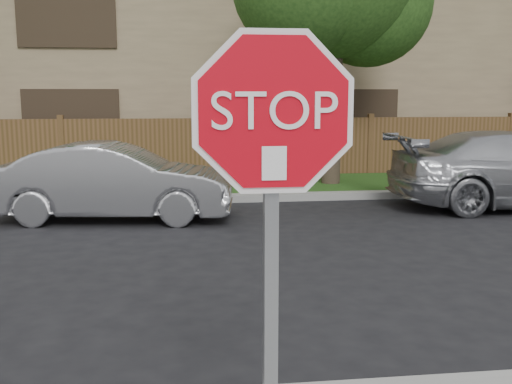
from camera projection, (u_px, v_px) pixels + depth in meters
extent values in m
cube|color=gray|center=(232.00, 198.00, 12.47)|extent=(70.00, 0.30, 0.15)
cube|color=#1E4714|center=(226.00, 187.00, 14.09)|extent=(70.00, 3.00, 0.12)
cube|color=#4E361B|center=(221.00, 149.00, 15.53)|extent=(70.00, 0.12, 1.60)
cube|color=#887454|center=(209.00, 71.00, 20.65)|extent=(34.00, 8.00, 6.00)
cylinder|color=#382B21|center=(332.00, 105.00, 13.99)|extent=(0.44, 0.44, 3.92)
sphere|color=#1A3911|center=(368.00, 2.00, 14.01)|extent=(3.00, 3.00, 3.00)
cube|color=gray|center=(270.00, 305.00, 2.81)|extent=(0.06, 0.06, 2.30)
cylinder|color=white|center=(274.00, 112.00, 2.60)|extent=(1.01, 0.02, 1.01)
cylinder|color=red|center=(274.00, 113.00, 2.59)|extent=(0.93, 0.02, 0.93)
cube|color=white|center=(274.00, 163.00, 2.62)|extent=(0.11, 0.00, 0.15)
imported|color=#A8A9AD|center=(114.00, 182.00, 10.60)|extent=(4.29, 1.93, 1.37)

